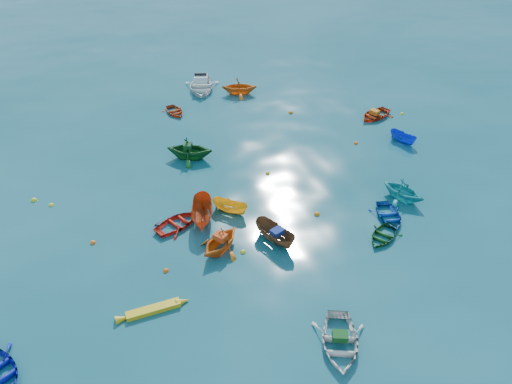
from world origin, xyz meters
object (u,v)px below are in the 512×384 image
object	(u,v)px
dinghy_white_near	(339,346)
dinghy_blue_se	(388,218)
motorboat_white	(202,90)
kayak_yellow	(154,311)

from	to	relation	value
dinghy_white_near	dinghy_blue_se	bearing A→B (deg)	69.29
motorboat_white	kayak_yellow	bearing A→B (deg)	-93.11
kayak_yellow	motorboat_white	world-z (taller)	motorboat_white
kayak_yellow	motorboat_white	distance (m)	26.80
dinghy_blue_se	dinghy_white_near	bearing A→B (deg)	-121.62
dinghy_white_near	dinghy_blue_se	world-z (taller)	dinghy_white_near
kayak_yellow	motorboat_white	xyz separation A→B (m)	(9.72, 24.98, 0.00)
dinghy_white_near	kayak_yellow	distance (m)	9.13
dinghy_blue_se	motorboat_white	xyz separation A→B (m)	(-5.30, 22.86, 0.00)
dinghy_white_near	kayak_yellow	bearing A→B (deg)	170.80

